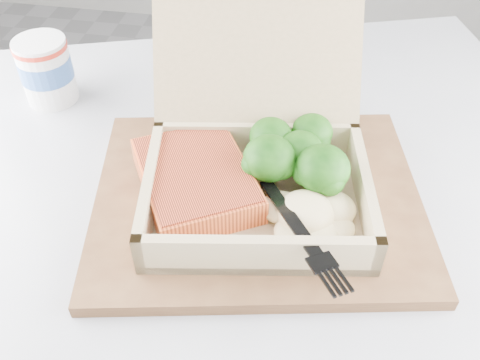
% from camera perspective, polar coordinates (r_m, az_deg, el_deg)
% --- Properties ---
extents(cafe_table, '(0.99, 0.99, 0.72)m').
position_cam_1_polar(cafe_table, '(0.71, 2.41, -13.93)').
color(cafe_table, black).
rests_on(cafe_table, floor).
extents(serving_tray, '(0.39, 0.33, 0.01)m').
position_cam_1_polar(serving_tray, '(0.57, 1.89, -2.02)').
color(serving_tray, brown).
rests_on(serving_tray, cafe_table).
extents(takeout_container, '(0.26, 0.30, 0.19)m').
position_cam_1_polar(takeout_container, '(0.55, 1.83, 3.87)').
color(takeout_container, tan).
rests_on(takeout_container, serving_tray).
extents(salmon_fillet, '(0.16, 0.17, 0.03)m').
position_cam_1_polar(salmon_fillet, '(0.54, -4.74, 0.03)').
color(salmon_fillet, orange).
rests_on(salmon_fillet, takeout_container).
extents(broccoli_pile, '(0.13, 0.13, 0.05)m').
position_cam_1_polar(broccoli_pile, '(0.56, 6.36, 2.48)').
color(broccoli_pile, '#2C7119').
rests_on(broccoli_pile, takeout_container).
extents(mashed_potatoes, '(0.09, 0.08, 0.03)m').
position_cam_1_polar(mashed_potatoes, '(0.51, 7.00, -3.47)').
color(mashed_potatoes, beige).
rests_on(mashed_potatoes, takeout_container).
extents(plastic_fork, '(0.10, 0.15, 0.02)m').
position_cam_1_polar(plastic_fork, '(0.51, 4.29, -2.16)').
color(plastic_fork, black).
rests_on(plastic_fork, mashed_potatoes).
extents(paper_cup, '(0.07, 0.07, 0.09)m').
position_cam_1_polar(paper_cup, '(0.74, -20.01, 11.09)').
color(paper_cup, silver).
rests_on(paper_cup, cafe_table).
extents(receipt, '(0.09, 0.15, 0.00)m').
position_cam_1_polar(receipt, '(0.73, 2.26, 9.03)').
color(receipt, white).
rests_on(receipt, cafe_table).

